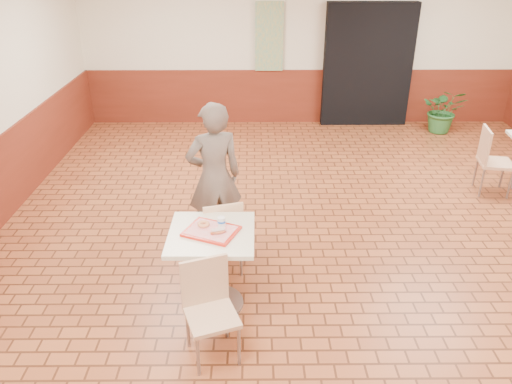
{
  "coord_description": "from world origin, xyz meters",
  "views": [
    {
      "loc": [
        -0.91,
        -4.27,
        3.09
      ],
      "look_at": [
        -0.88,
        0.02,
        0.95
      ],
      "focal_mm": 35.0,
      "sensor_mm": 36.0,
      "label": 1
    }
  ],
  "objects_px": {
    "main_table": "(212,257)",
    "chair_main_back": "(222,233)",
    "serving_tray": "(211,231)",
    "long_john_donut": "(218,231)",
    "chair_main_front": "(209,304)",
    "potted_plant": "(444,110)",
    "ring_donut": "(203,224)",
    "chair_second_left": "(491,157)",
    "customer": "(214,177)",
    "paper_cup": "(221,222)"
  },
  "relations": [
    {
      "from": "main_table",
      "to": "chair_main_back",
      "type": "bearing_deg",
      "value": 83.9
    },
    {
      "from": "serving_tray",
      "to": "long_john_donut",
      "type": "xyz_separation_m",
      "value": [
        0.06,
        -0.06,
        0.03
      ]
    },
    {
      "from": "chair_main_front",
      "to": "potted_plant",
      "type": "bearing_deg",
      "value": 34.99
    },
    {
      "from": "ring_donut",
      "to": "potted_plant",
      "type": "height_order",
      "value": "ring_donut"
    },
    {
      "from": "chair_main_back",
      "to": "main_table",
      "type": "bearing_deg",
      "value": 67.61
    },
    {
      "from": "chair_main_back",
      "to": "chair_main_front",
      "type": "bearing_deg",
      "value": 71.41
    },
    {
      "from": "chair_main_back",
      "to": "chair_second_left",
      "type": "relative_size",
      "value": 0.94
    },
    {
      "from": "customer",
      "to": "ring_donut",
      "type": "height_order",
      "value": "customer"
    },
    {
      "from": "customer",
      "to": "potted_plant",
      "type": "xyz_separation_m",
      "value": [
        3.86,
        3.76,
        -0.43
      ]
    },
    {
      "from": "customer",
      "to": "ring_donut",
      "type": "xyz_separation_m",
      "value": [
        -0.03,
        -1.03,
        0.01
      ]
    },
    {
      "from": "ring_donut",
      "to": "chair_second_left",
      "type": "height_order",
      "value": "chair_second_left"
    },
    {
      "from": "customer",
      "to": "chair_second_left",
      "type": "height_order",
      "value": "customer"
    },
    {
      "from": "chair_main_back",
      "to": "customer",
      "type": "relative_size",
      "value": 0.51
    },
    {
      "from": "serving_tray",
      "to": "chair_second_left",
      "type": "height_order",
      "value": "chair_second_left"
    },
    {
      "from": "main_table",
      "to": "paper_cup",
      "type": "xyz_separation_m",
      "value": [
        0.09,
        0.06,
        0.33
      ]
    },
    {
      "from": "main_table",
      "to": "chair_second_left",
      "type": "height_order",
      "value": "chair_second_left"
    },
    {
      "from": "chair_main_back",
      "to": "chair_second_left",
      "type": "distance_m",
      "value": 4.01
    },
    {
      "from": "ring_donut",
      "to": "paper_cup",
      "type": "bearing_deg",
      "value": -2.46
    },
    {
      "from": "potted_plant",
      "to": "chair_main_front",
      "type": "bearing_deg",
      "value": -124.94
    },
    {
      "from": "customer",
      "to": "paper_cup",
      "type": "relative_size",
      "value": 18.72
    },
    {
      "from": "chair_main_back",
      "to": "ring_donut",
      "type": "distance_m",
      "value": 0.59
    },
    {
      "from": "long_john_donut",
      "to": "main_table",
      "type": "bearing_deg",
      "value": 138.22
    },
    {
      "from": "chair_main_front",
      "to": "paper_cup",
      "type": "distance_m",
      "value": 0.77
    },
    {
      "from": "main_table",
      "to": "customer",
      "type": "relative_size",
      "value": 0.48
    },
    {
      "from": "ring_donut",
      "to": "potted_plant",
      "type": "relative_size",
      "value": 0.13
    },
    {
      "from": "long_john_donut",
      "to": "chair_second_left",
      "type": "bearing_deg",
      "value": 34.97
    },
    {
      "from": "chair_main_back",
      "to": "chair_second_left",
      "type": "height_order",
      "value": "chair_second_left"
    },
    {
      "from": "chair_main_front",
      "to": "long_john_donut",
      "type": "relative_size",
      "value": 5.93
    },
    {
      "from": "paper_cup",
      "to": "potted_plant",
      "type": "height_order",
      "value": "paper_cup"
    },
    {
      "from": "chair_main_back",
      "to": "long_john_donut",
      "type": "height_order",
      "value": "long_john_donut"
    },
    {
      "from": "ring_donut",
      "to": "chair_main_front",
      "type": "bearing_deg",
      "value": -82.66
    },
    {
      "from": "customer",
      "to": "chair_main_back",
      "type": "bearing_deg",
      "value": 81.19
    },
    {
      "from": "paper_cup",
      "to": "chair_second_left",
      "type": "distance_m",
      "value": 4.23
    },
    {
      "from": "main_table",
      "to": "serving_tray",
      "type": "height_order",
      "value": "serving_tray"
    },
    {
      "from": "chair_main_front",
      "to": "long_john_donut",
      "type": "xyz_separation_m",
      "value": [
        0.05,
        0.53,
        0.37
      ]
    },
    {
      "from": "customer",
      "to": "long_john_donut",
      "type": "xyz_separation_m",
      "value": [
        0.11,
        -1.15,
        0.01
      ]
    },
    {
      "from": "chair_main_front",
      "to": "serving_tray",
      "type": "height_order",
      "value": "chair_main_front"
    },
    {
      "from": "ring_donut",
      "to": "long_john_donut",
      "type": "bearing_deg",
      "value": -42.75
    },
    {
      "from": "main_table",
      "to": "ring_donut",
      "type": "height_order",
      "value": "ring_donut"
    },
    {
      "from": "serving_tray",
      "to": "paper_cup",
      "type": "height_order",
      "value": "paper_cup"
    },
    {
      "from": "chair_main_front",
      "to": "chair_second_left",
      "type": "height_order",
      "value": "chair_second_left"
    },
    {
      "from": "paper_cup",
      "to": "potted_plant",
      "type": "distance_m",
      "value": 6.09
    },
    {
      "from": "main_table",
      "to": "chair_main_front",
      "type": "distance_m",
      "value": 0.59
    },
    {
      "from": "main_table",
      "to": "long_john_donut",
      "type": "distance_m",
      "value": 0.32
    },
    {
      "from": "serving_tray",
      "to": "long_john_donut",
      "type": "relative_size",
      "value": 3.07
    },
    {
      "from": "paper_cup",
      "to": "main_table",
      "type": "bearing_deg",
      "value": -144.32
    },
    {
      "from": "long_john_donut",
      "to": "customer",
      "type": "bearing_deg",
      "value": 95.48
    },
    {
      "from": "chair_main_back",
      "to": "chair_second_left",
      "type": "bearing_deg",
      "value": -168.12
    },
    {
      "from": "ring_donut",
      "to": "long_john_donut",
      "type": "xyz_separation_m",
      "value": [
        0.14,
        -0.13,
        0.0
      ]
    },
    {
      "from": "serving_tray",
      "to": "long_john_donut",
      "type": "bearing_deg",
      "value": -41.78
    }
  ]
}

